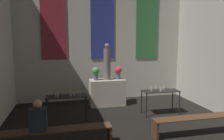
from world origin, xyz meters
TOP-DOWN VIEW (x-y plane):
  - wall_back at (0.00, 9.84)m, footprint 6.94×0.16m
  - altar at (0.00, 8.88)m, footprint 1.29×0.61m
  - statue at (0.00, 8.88)m, footprint 0.25×0.25m
  - flower_vase_left at (-0.42, 8.88)m, footprint 0.27×0.27m
  - flower_vase_right at (0.42, 8.88)m, footprint 0.27×0.27m
  - candle_rack_left at (-1.50, 7.54)m, footprint 1.19×0.50m
  - candle_rack_right at (1.50, 7.54)m, footprint 1.19×0.50m
  - pew_back_left at (-1.78, 5.84)m, footprint 2.47×0.36m
  - pew_back_right at (1.78, 5.84)m, footprint 2.47×0.36m
  - person_seated at (-2.14, 5.84)m, footprint 0.36×0.24m

SIDE VIEW (x-z plane):
  - pew_back_left at x=-1.78m, z-range 0.12..0.60m
  - pew_back_right at x=1.78m, z-range 0.12..0.60m
  - altar at x=0.00m, z-range 0.00..0.97m
  - candle_rack_left at x=-1.50m, z-range 0.20..1.16m
  - candle_rack_right at x=1.50m, z-range 0.20..1.16m
  - person_seated at x=-2.14m, z-range 0.43..1.11m
  - flower_vase_left at x=-0.42m, z-range 1.02..1.50m
  - flower_vase_right at x=0.42m, z-range 1.02..1.50m
  - statue at x=0.00m, z-range 0.92..2.25m
  - wall_back at x=0.00m, z-range 0.03..5.24m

